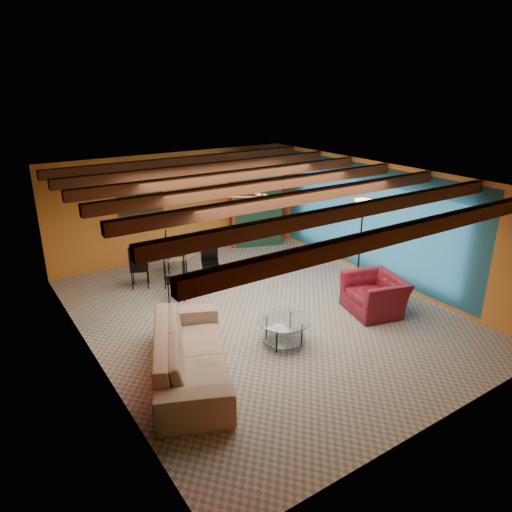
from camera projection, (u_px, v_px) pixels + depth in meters
room at (259, 196)px, 8.73m from camera, size 6.52×8.01×2.71m
sofa at (190, 353)px, 7.32m from camera, size 2.09×2.96×0.81m
armchair at (375, 294)px, 9.40m from camera, size 1.26×1.36×0.74m
coffee_table at (284, 331)px, 8.29m from camera, size 1.12×1.12×0.48m
dining_table at (175, 263)px, 10.61m from camera, size 2.57×2.57×1.02m
armoire at (252, 205)px, 13.11m from camera, size 1.41×1.01×2.24m
floor_lamp at (360, 243)px, 10.50m from camera, size 0.52×0.52×1.97m
ceiling_fan at (262, 197)px, 8.65m from camera, size 1.50×1.50×0.44m
painting at (140, 199)px, 11.52m from camera, size 1.05×0.03×0.65m
potted_plant at (252, 156)px, 12.64m from camera, size 0.47×0.43×0.45m
vase at (174, 238)px, 10.40m from camera, size 0.18×0.18×0.18m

